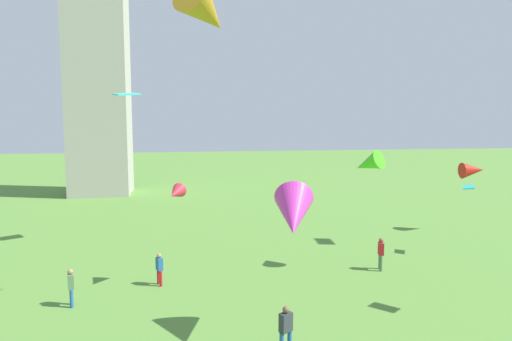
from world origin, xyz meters
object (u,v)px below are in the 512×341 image
at_px(person_3, 159,267).
at_px(kite_flying_6, 176,193).
at_px(kite_flying_2, 127,94).
at_px(kite_flying_8, 473,170).
at_px(kite_flying_0, 469,187).
at_px(kite_flying_3, 294,214).
at_px(person_1, 286,327).
at_px(kite_flying_5, 368,164).
at_px(person_0, 381,252).
at_px(kite_flying_4, 206,12).
at_px(person_2, 71,285).

xyz_separation_m(person_3, kite_flying_6, (0.85, -0.35, 3.70)).
bearing_deg(kite_flying_2, kite_flying_8, -30.38).
bearing_deg(person_3, kite_flying_0, 74.23).
relative_size(kite_flying_3, kite_flying_6, 2.19).
distance_m(kite_flying_2, kite_flying_3, 17.07).
bearing_deg(kite_flying_0, kite_flying_6, -48.30).
height_order(person_1, kite_flying_5, kite_flying_5).
xyz_separation_m(person_1, kite_flying_2, (-6.62, 15.64, 8.76)).
xyz_separation_m(person_0, kite_flying_0, (6.29, 1.70, 3.13)).
distance_m(kite_flying_6, kite_flying_8, 22.52).
xyz_separation_m(kite_flying_0, kite_flying_6, (-17.13, -2.27, 0.47)).
bearing_deg(person_3, kite_flying_5, 71.76).
bearing_deg(kite_flying_6, person_1, -39.68).
bearing_deg(kite_flying_2, kite_flying_0, -45.42).
height_order(kite_flying_3, kite_flying_5, kite_flying_5).
xyz_separation_m(person_1, kite_flying_6, (-3.65, 7.18, 3.63)).
bearing_deg(kite_flying_0, person_3, -49.75).
bearing_deg(kite_flying_3, kite_flying_4, 149.83).
bearing_deg(kite_flying_2, kite_flying_6, -99.00).
bearing_deg(person_2, kite_flying_6, 96.52).
xyz_separation_m(person_2, kite_flying_6, (4.54, 1.56, 3.67)).
height_order(kite_flying_4, kite_flying_8, kite_flying_4).
height_order(kite_flying_3, kite_flying_8, kite_flying_3).
xyz_separation_m(kite_flying_5, kite_flying_8, (11.03, 6.53, -1.24)).
relative_size(person_0, kite_flying_3, 0.63).
relative_size(kite_flying_6, kite_flying_8, 0.72).
distance_m(kite_flying_2, kite_flying_4, 12.81).
relative_size(kite_flying_0, kite_flying_8, 0.63).
relative_size(person_0, person_1, 1.03).
relative_size(person_2, kite_flying_4, 0.54).
relative_size(person_0, kite_flying_6, 1.38).
bearing_deg(person_0, kite_flying_3, 152.17).
bearing_deg(person_1, kite_flying_3, -148.00).
height_order(kite_flying_2, kite_flying_4, kite_flying_4).
height_order(person_0, kite_flying_5, kite_flying_5).
height_order(person_1, kite_flying_2, kite_flying_2).
relative_size(kite_flying_4, kite_flying_6, 2.37).
height_order(person_2, kite_flying_4, kite_flying_4).
height_order(kite_flying_0, kite_flying_8, kite_flying_8).
bearing_deg(kite_flying_2, kite_flying_3, -92.49).
xyz_separation_m(kite_flying_2, kite_flying_3, (7.11, -14.68, -5.04)).
relative_size(person_0, kite_flying_0, 1.58).
distance_m(person_1, kite_flying_6, 8.84).
relative_size(kite_flying_3, kite_flying_5, 1.40).
height_order(person_1, kite_flying_3, kite_flying_3).
height_order(kite_flying_0, kite_flying_3, kite_flying_3).
bearing_deg(kite_flying_6, person_0, 26.39).
height_order(kite_flying_0, kite_flying_2, kite_flying_2).
bearing_deg(kite_flying_3, person_2, 166.93).
height_order(person_3, kite_flying_8, kite_flying_8).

